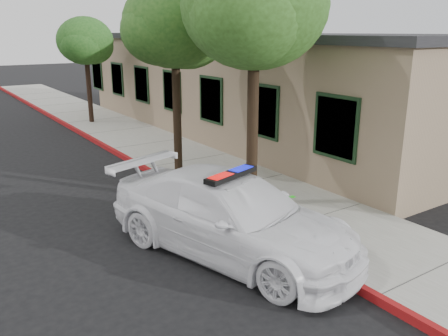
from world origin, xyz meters
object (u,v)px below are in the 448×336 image
Objects in this scene: fire_hydrant at (272,212)px; street_tree_far at (86,43)px; clapboard_building at (254,84)px; street_tree_mid at (175,29)px; street_tree_near at (255,12)px; police_car at (231,216)px.

street_tree_far is (0.90, 14.50, 3.26)m from fire_hydrant.
street_tree_mid is (-5.97, -3.95, 2.28)m from clapboard_building.
fire_hydrant is at bearing -94.32° from street_tree_mid.
street_tree_near is at bearing -127.88° from clapboard_building.
street_tree_near is at bearing -91.50° from street_tree_far.
street_tree_near is (-5.79, -7.44, 2.62)m from clapboard_building.
fire_hydrant is at bearing -93.54° from street_tree_far.
clapboard_building is 3.70× the size of street_tree_mid.
clapboard_building is 7.51m from street_tree_mid.
street_tree_near is 13.09m from street_tree_far.
street_tree_mid is at bearing 55.43° from police_car.
clapboard_building is at bearing 46.74° from fire_hydrant.
police_car is 15.17m from street_tree_far.
clapboard_building is 3.39× the size of street_tree_near.
street_tree_near is 1.27× the size of street_tree_far.
fire_hydrant is at bearing -111.02° from street_tree_near.
street_tree_near is at bearing 61.24° from fire_hydrant.
street_tree_mid is at bearing 93.02° from street_tree_near.
street_tree_far is at bearing 78.72° from fire_hydrant.
clapboard_building is 11.93m from police_car.
street_tree_far is (2.15, 14.71, 2.99)m from police_car.
street_tree_mid is (0.37, 4.93, 3.88)m from fire_hydrant.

